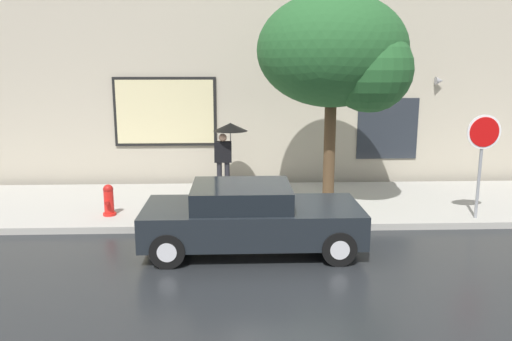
{
  "coord_description": "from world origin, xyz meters",
  "views": [
    {
      "loc": [
        -1.11,
        -9.53,
        3.6
      ],
      "look_at": [
        -0.68,
        1.8,
        1.2
      ],
      "focal_mm": 35.69,
      "sensor_mm": 36.0,
      "label": 1
    }
  ],
  "objects_px": {
    "pedestrian_with_umbrella": "(228,138)",
    "street_tree": "(340,55)",
    "stop_sign": "(483,146)",
    "parked_car": "(250,218)",
    "fire_hydrant": "(109,200)"
  },
  "relations": [
    {
      "from": "pedestrian_with_umbrella",
      "to": "parked_car",
      "type": "bearing_deg",
      "value": -83.35
    },
    {
      "from": "parked_car",
      "to": "fire_hydrant",
      "type": "xyz_separation_m",
      "value": [
        -3.21,
        1.96,
        -0.16
      ]
    },
    {
      "from": "parked_car",
      "to": "street_tree",
      "type": "height_order",
      "value": "street_tree"
    },
    {
      "from": "street_tree",
      "to": "pedestrian_with_umbrella",
      "type": "bearing_deg",
      "value": 143.9
    },
    {
      "from": "pedestrian_with_umbrella",
      "to": "street_tree",
      "type": "height_order",
      "value": "street_tree"
    },
    {
      "from": "fire_hydrant",
      "to": "pedestrian_with_umbrella",
      "type": "distance_m",
      "value": 3.69
    },
    {
      "from": "street_tree",
      "to": "fire_hydrant",
      "type": "bearing_deg",
      "value": -176.35
    },
    {
      "from": "parked_car",
      "to": "stop_sign",
      "type": "relative_size",
      "value": 1.78
    },
    {
      "from": "stop_sign",
      "to": "parked_car",
      "type": "bearing_deg",
      "value": -164.69
    },
    {
      "from": "fire_hydrant",
      "to": "parked_car",
      "type": "bearing_deg",
      "value": -31.42
    },
    {
      "from": "pedestrian_with_umbrella",
      "to": "stop_sign",
      "type": "bearing_deg",
      "value": -26.14
    },
    {
      "from": "stop_sign",
      "to": "street_tree",
      "type": "bearing_deg",
      "value": 163.92
    },
    {
      "from": "fire_hydrant",
      "to": "pedestrian_with_umbrella",
      "type": "relative_size",
      "value": 0.39
    },
    {
      "from": "pedestrian_with_umbrella",
      "to": "stop_sign",
      "type": "distance_m",
      "value": 6.31
    },
    {
      "from": "parked_car",
      "to": "fire_hydrant",
      "type": "distance_m",
      "value": 3.76
    }
  ]
}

